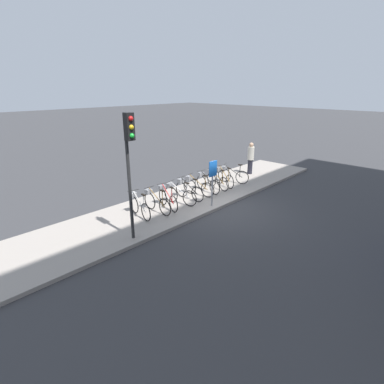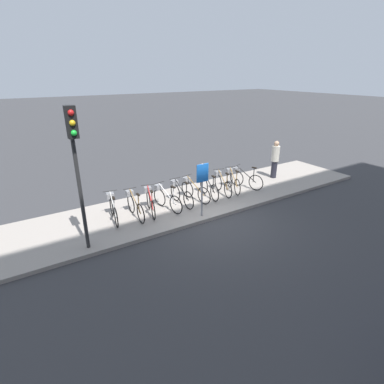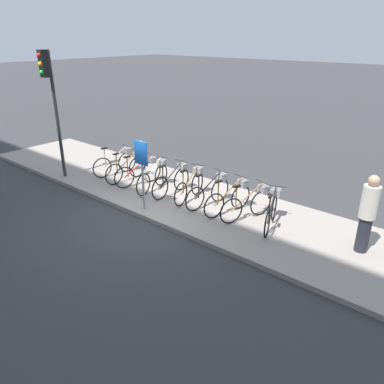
{
  "view_description": "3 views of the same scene",
  "coord_description": "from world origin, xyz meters",
  "px_view_note": "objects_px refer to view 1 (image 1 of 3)",
  "views": [
    {
      "loc": [
        -8.8,
        -6.8,
        4.62
      ],
      "look_at": [
        -1.41,
        0.25,
        1.02
      ],
      "focal_mm": 28.0,
      "sensor_mm": 36.0,
      "label": 1
    },
    {
      "loc": [
        -5.37,
        -7.25,
        4.67
      ],
      "look_at": [
        -0.02,
        1.21,
        0.63
      ],
      "focal_mm": 28.0,
      "sensor_mm": 36.0,
      "label": 2
    },
    {
      "loc": [
        6.45,
        -5.71,
        4.36
      ],
      "look_at": [
        1.06,
        0.72,
        0.81
      ],
      "focal_mm": 35.0,
      "sensor_mm": 36.0,
      "label": 3
    }
  ],
  "objects_px": {
    "parked_bicycle_9": "(231,174)",
    "sign_post": "(213,176)",
    "parked_bicycle_6": "(207,182)",
    "pedestrian": "(251,158)",
    "parked_bicycle_1": "(155,201)",
    "parked_bicycle_8": "(223,177)",
    "traffic_light": "(129,152)",
    "parked_bicycle_2": "(167,197)",
    "parked_bicycle_5": "(197,186)",
    "parked_bicycle_4": "(188,189)",
    "parked_bicycle_3": "(178,194)",
    "parked_bicycle_7": "(216,179)",
    "parked_bicycle_0": "(138,205)"
  },
  "relations": [
    {
      "from": "parked_bicycle_4",
      "to": "parked_bicycle_0",
      "type": "bearing_deg",
      "value": 178.95
    },
    {
      "from": "parked_bicycle_0",
      "to": "traffic_light",
      "type": "bearing_deg",
      "value": -130.59
    },
    {
      "from": "parked_bicycle_5",
      "to": "parked_bicycle_7",
      "type": "height_order",
      "value": "same"
    },
    {
      "from": "parked_bicycle_3",
      "to": "sign_post",
      "type": "distance_m",
      "value": 1.6
    },
    {
      "from": "parked_bicycle_8",
      "to": "traffic_light",
      "type": "height_order",
      "value": "traffic_light"
    },
    {
      "from": "parked_bicycle_4",
      "to": "pedestrian",
      "type": "distance_m",
      "value": 5.15
    },
    {
      "from": "parked_bicycle_2",
      "to": "traffic_light",
      "type": "relative_size",
      "value": 0.4
    },
    {
      "from": "parked_bicycle_0",
      "to": "parked_bicycle_1",
      "type": "xyz_separation_m",
      "value": [
        0.69,
        -0.14,
        0.0
      ]
    },
    {
      "from": "parked_bicycle_5",
      "to": "traffic_light",
      "type": "xyz_separation_m",
      "value": [
        -4.28,
        -1.35,
        2.32
      ]
    },
    {
      "from": "parked_bicycle_0",
      "to": "parked_bicycle_9",
      "type": "xyz_separation_m",
      "value": [
        5.63,
        -0.01,
        0.0
      ]
    },
    {
      "from": "parked_bicycle_9",
      "to": "parked_bicycle_4",
      "type": "bearing_deg",
      "value": -179.25
    },
    {
      "from": "parked_bicycle_1",
      "to": "sign_post",
      "type": "distance_m",
      "value": 2.4
    },
    {
      "from": "traffic_light",
      "to": "sign_post",
      "type": "xyz_separation_m",
      "value": [
        3.77,
        0.05,
        -1.5
      ]
    },
    {
      "from": "parked_bicycle_7",
      "to": "sign_post",
      "type": "relative_size",
      "value": 0.84
    },
    {
      "from": "parked_bicycle_7",
      "to": "parked_bicycle_8",
      "type": "distance_m",
      "value": 0.56
    },
    {
      "from": "parked_bicycle_4",
      "to": "parked_bicycle_6",
      "type": "distance_m",
      "value": 1.29
    },
    {
      "from": "parked_bicycle_3",
      "to": "parked_bicycle_5",
      "type": "relative_size",
      "value": 1.0
    },
    {
      "from": "parked_bicycle_3",
      "to": "parked_bicycle_4",
      "type": "distance_m",
      "value": 0.66
    },
    {
      "from": "sign_post",
      "to": "parked_bicycle_5",
      "type": "bearing_deg",
      "value": 68.77
    },
    {
      "from": "parked_bicycle_2",
      "to": "pedestrian",
      "type": "height_order",
      "value": "pedestrian"
    },
    {
      "from": "parked_bicycle_1",
      "to": "parked_bicycle_9",
      "type": "xyz_separation_m",
      "value": [
        4.94,
        0.13,
        0.0
      ]
    },
    {
      "from": "parked_bicycle_8",
      "to": "pedestrian",
      "type": "xyz_separation_m",
      "value": [
        2.62,
        0.23,
        0.47
      ]
    },
    {
      "from": "pedestrian",
      "to": "parked_bicycle_1",
      "type": "bearing_deg",
      "value": -177.0
    },
    {
      "from": "parked_bicycle_3",
      "to": "parked_bicycle_4",
      "type": "relative_size",
      "value": 0.99
    },
    {
      "from": "parked_bicycle_2",
      "to": "traffic_light",
      "type": "xyz_separation_m",
      "value": [
        -2.41,
        -1.21,
        2.32
      ]
    },
    {
      "from": "parked_bicycle_2",
      "to": "traffic_light",
      "type": "distance_m",
      "value": 3.56
    },
    {
      "from": "parked_bicycle_1",
      "to": "parked_bicycle_2",
      "type": "height_order",
      "value": "same"
    },
    {
      "from": "parked_bicycle_0",
      "to": "parked_bicycle_9",
      "type": "height_order",
      "value": "same"
    },
    {
      "from": "parked_bicycle_5",
      "to": "parked_bicycle_8",
      "type": "height_order",
      "value": "same"
    },
    {
      "from": "parked_bicycle_3",
      "to": "pedestrian",
      "type": "xyz_separation_m",
      "value": [
        5.78,
        0.38,
        0.47
      ]
    },
    {
      "from": "parked_bicycle_8",
      "to": "sign_post",
      "type": "bearing_deg",
      "value": -151.41
    },
    {
      "from": "parked_bicycle_9",
      "to": "parked_bicycle_1",
      "type": "bearing_deg",
      "value": -178.49
    },
    {
      "from": "parked_bicycle_6",
      "to": "parked_bicycle_8",
      "type": "distance_m",
      "value": 1.22
    },
    {
      "from": "parked_bicycle_9",
      "to": "sign_post",
      "type": "xyz_separation_m",
      "value": [
        -3.01,
        -1.3,
        0.82
      ]
    },
    {
      "from": "parked_bicycle_6",
      "to": "parked_bicycle_7",
      "type": "xyz_separation_m",
      "value": [
        0.66,
        -0.03,
        0.0
      ]
    },
    {
      "from": "parked_bicycle_8",
      "to": "pedestrian",
      "type": "bearing_deg",
      "value": 4.92
    },
    {
      "from": "parked_bicycle_3",
      "to": "parked_bicycle_7",
      "type": "relative_size",
      "value": 1.0
    },
    {
      "from": "parked_bicycle_7",
      "to": "parked_bicycle_5",
      "type": "bearing_deg",
      "value": 179.31
    },
    {
      "from": "parked_bicycle_1",
      "to": "parked_bicycle_8",
      "type": "bearing_deg",
      "value": 1.84
    },
    {
      "from": "parked_bicycle_2",
      "to": "parked_bicycle_5",
      "type": "xyz_separation_m",
      "value": [
        1.87,
        0.14,
        0.0
      ]
    },
    {
      "from": "parked_bicycle_4",
      "to": "parked_bicycle_7",
      "type": "xyz_separation_m",
      "value": [
        1.95,
        0.04,
        0.0
      ]
    },
    {
      "from": "parked_bicycle_0",
      "to": "parked_bicycle_4",
      "type": "height_order",
      "value": "same"
    },
    {
      "from": "parked_bicycle_7",
      "to": "parked_bicycle_1",
      "type": "bearing_deg",
      "value": -178.09
    },
    {
      "from": "parked_bicycle_6",
      "to": "parked_bicycle_9",
      "type": "distance_m",
      "value": 1.84
    },
    {
      "from": "parked_bicycle_3",
      "to": "parked_bicycle_7",
      "type": "distance_m",
      "value": 2.6
    },
    {
      "from": "parked_bicycle_2",
      "to": "parked_bicycle_8",
      "type": "xyz_separation_m",
      "value": [
        3.75,
        0.14,
        0.0
      ]
    },
    {
      "from": "parked_bicycle_5",
      "to": "parked_bicycle_2",
      "type": "bearing_deg",
      "value": -175.63
    },
    {
      "from": "parked_bicycle_3",
      "to": "pedestrian",
      "type": "relative_size",
      "value": 0.91
    },
    {
      "from": "pedestrian",
      "to": "parked_bicycle_3",
      "type": "bearing_deg",
      "value": -176.22
    },
    {
      "from": "parked_bicycle_9",
      "to": "pedestrian",
      "type": "relative_size",
      "value": 0.88
    }
  ]
}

